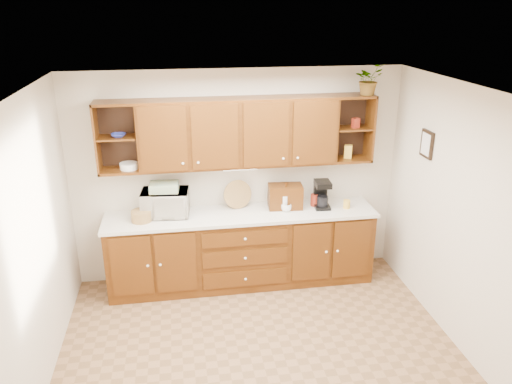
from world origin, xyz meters
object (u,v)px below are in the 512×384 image
object	(u,v)px
microwave	(165,203)
coffee_maker	(322,194)
bread_box	(285,196)
potted_plant	(369,79)

from	to	relation	value
microwave	coffee_maker	xyz separation A→B (m)	(1.88, -0.06, 0.01)
bread_box	coffee_maker	bearing A→B (deg)	-3.08
potted_plant	bread_box	bearing A→B (deg)	179.96
microwave	bread_box	world-z (taller)	microwave
microwave	potted_plant	world-z (taller)	potted_plant
microwave	bread_box	size ratio (longest dim) A/B	1.33
bread_box	coffee_maker	distance (m)	0.45
coffee_maker	potted_plant	bearing A→B (deg)	10.68
microwave	bread_box	xyz separation A→B (m)	(1.44, 0.00, -0.01)
microwave	bread_box	distance (m)	1.44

